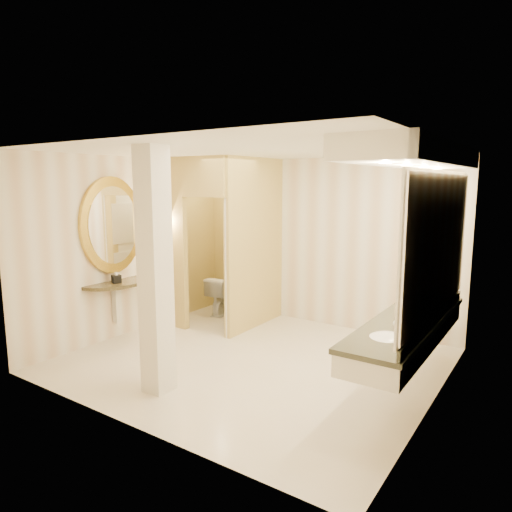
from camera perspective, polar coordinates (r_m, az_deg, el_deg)
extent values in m
plane|color=silver|center=(6.15, -0.48, -12.91)|extent=(4.50, 4.50, 0.00)
plane|color=white|center=(5.72, -0.51, 13.06)|extent=(4.50, 4.50, 0.00)
cube|color=white|center=(7.50, 8.19, 1.69)|extent=(4.50, 0.02, 2.70)
cube|color=white|center=(4.32, -15.73, -4.04)|extent=(4.50, 0.02, 2.70)
cube|color=white|center=(7.28, -15.26, 1.24)|extent=(0.02, 4.00, 2.70)
cube|color=white|center=(4.90, 21.80, -2.82)|extent=(0.02, 4.00, 2.70)
cube|color=tan|center=(7.25, -0.12, 1.53)|extent=(0.10, 1.50, 2.70)
cube|color=tan|center=(7.38, -10.67, 1.51)|extent=(0.65, 0.10, 2.70)
cube|color=tan|center=(6.83, -6.53, 9.84)|extent=(0.80, 0.10, 0.60)
cube|color=silver|center=(7.04, -2.02, -1.18)|extent=(0.14, 0.80, 2.10)
cylinder|color=#CC8A41|center=(7.31, -11.10, 3.00)|extent=(0.03, 0.03, 0.30)
cone|color=silver|center=(7.29, -11.15, 4.56)|extent=(0.14, 0.14, 0.14)
cube|color=silver|center=(5.20, 18.34, -9.01)|extent=(0.60, 2.52, 0.24)
cube|color=black|center=(5.17, 18.41, -7.74)|extent=(0.64, 2.56, 0.05)
cube|color=black|center=(5.09, 21.50, -7.36)|extent=(0.03, 2.52, 0.10)
ellipsoid|color=white|center=(4.55, 16.02, -10.20)|extent=(0.40, 0.44, 0.15)
cylinder|color=#CC8A41|center=(4.45, 18.56, -8.98)|extent=(0.03, 0.03, 0.22)
ellipsoid|color=white|center=(5.81, 20.24, -6.19)|extent=(0.40, 0.44, 0.15)
cylinder|color=#CC8A41|center=(5.74, 22.25, -5.15)|extent=(0.03, 0.03, 0.22)
cube|color=white|center=(4.93, 21.97, 1.38)|extent=(0.03, 2.52, 1.40)
cube|color=silver|center=(4.97, 19.43, 11.88)|extent=(0.75, 2.72, 0.22)
cylinder|color=black|center=(7.11, -17.34, -3.13)|extent=(1.08, 1.08, 0.05)
cube|color=silver|center=(7.15, -17.02, -5.53)|extent=(0.10, 0.10, 0.60)
cylinder|color=gold|center=(6.97, -17.57, 3.69)|extent=(0.07, 1.08, 1.08)
cylinder|color=white|center=(6.94, -17.36, 3.68)|extent=(0.02, 0.87, 0.87)
cube|color=silver|center=(5.05, -12.49, -2.02)|extent=(0.28, 0.28, 2.70)
cube|color=black|center=(6.91, -17.06, -2.75)|extent=(0.15, 0.15, 0.12)
imported|color=white|center=(8.16, -4.24, -4.88)|extent=(0.47, 0.71, 0.68)
imported|color=beige|center=(5.15, 18.43, -6.81)|extent=(0.06, 0.06, 0.12)
imported|color=silver|center=(4.83, 17.27, -7.88)|extent=(0.11, 0.11, 0.11)
imported|color=#C6B28C|center=(5.37, 18.68, -5.58)|extent=(0.09, 0.09, 0.23)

